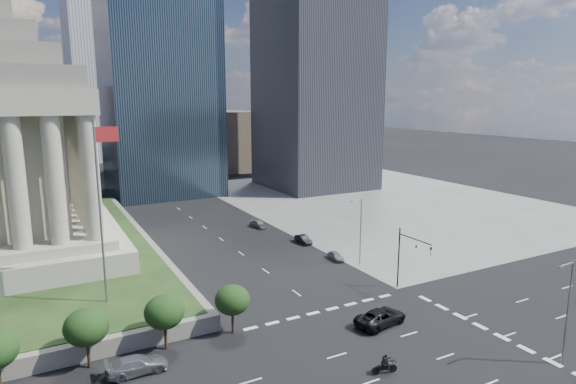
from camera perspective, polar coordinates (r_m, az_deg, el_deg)
ground at (r=134.92m, az=-15.81°, el=0.25°), size 500.00×500.00×0.00m
sidewalk_ne at (r=118.78m, az=11.02°, el=-0.94°), size 68.00×90.00×0.03m
flagpole at (r=55.22m, az=-21.28°, el=-1.21°), size 2.52×0.24×20.00m
midrise_glass at (r=128.48m, az=-15.12°, el=13.22°), size 26.00×26.00×60.00m
building_filler_ne at (r=171.25m, az=-7.68°, el=6.12°), size 20.00×30.00×20.00m
building_filler_nw at (r=160.12m, az=-29.07°, el=5.97°), size 24.00×30.00×28.00m
traffic_signal_ne at (r=62.29m, az=14.12°, el=-6.94°), size 0.30×5.74×8.00m
street_lamp_south at (r=51.07m, az=30.17°, el=-11.68°), size 2.13×0.22×10.00m
street_lamp_north at (r=71.02m, az=8.50°, el=-4.17°), size 2.13×0.22×10.00m
pickup_truck at (r=54.66m, az=10.94°, el=-14.34°), size 6.56×3.83×1.72m
suv_grey at (r=47.39m, az=-17.46°, el=-18.95°), size 2.29×5.46×1.57m
parked_sedan_near at (r=74.06m, az=5.68°, el=-7.54°), size 1.97×3.83×1.25m
parked_sedan_mid at (r=82.01m, az=1.83°, el=-5.62°), size 1.53×4.11×1.34m
parked_sedan_far at (r=91.84m, az=-3.53°, el=-3.80°), size 4.33×2.16×1.42m
motorcycle_trail at (r=46.08m, az=11.36°, el=-19.37°), size 2.55×1.25×1.84m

